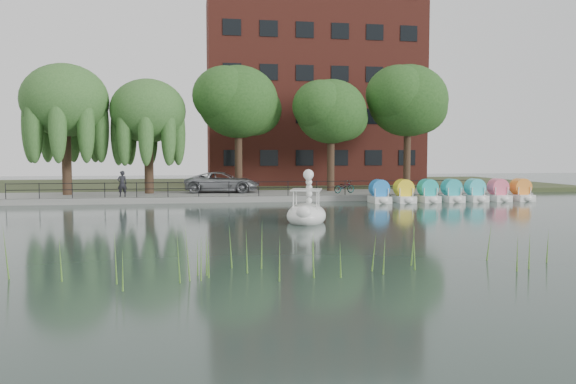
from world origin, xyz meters
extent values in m
plane|color=#33443D|center=(0.00, 0.00, 0.00)|extent=(120.00, 120.00, 0.00)
cube|color=gray|center=(0.00, 16.00, 0.20)|extent=(40.00, 6.00, 0.40)
cube|color=gray|center=(0.00, 13.05, 0.20)|extent=(40.00, 0.25, 0.40)
cube|color=#47512D|center=(0.00, 30.00, 0.18)|extent=(60.00, 22.00, 0.36)
cylinder|color=black|center=(0.00, 13.25, 1.35)|extent=(32.00, 0.04, 0.04)
cylinder|color=black|center=(0.00, 13.25, 0.95)|extent=(32.00, 0.04, 0.04)
cylinder|color=black|center=(0.00, 13.25, 0.90)|extent=(0.05, 0.05, 1.00)
cube|color=#4C1E16|center=(7.00, 30.00, 9.36)|extent=(20.00, 10.00, 18.00)
cylinder|color=#473323|center=(-13.00, 16.50, 2.50)|extent=(0.60, 0.60, 4.20)
ellipsoid|color=#4A7C38|center=(-13.00, 16.50, 6.91)|extent=(5.88, 5.88, 5.00)
cylinder|color=#473323|center=(-7.50, 17.00, 2.30)|extent=(0.60, 0.60, 3.80)
ellipsoid|color=#4A7C38|center=(-7.50, 17.00, 6.29)|extent=(5.32, 5.32, 4.52)
cylinder|color=#473323|center=(-1.00, 18.00, 2.65)|extent=(0.60, 0.60, 4.50)
ellipsoid|color=#386627|center=(-1.00, 18.00, 7.10)|extent=(6.00, 6.00, 5.10)
cylinder|color=#473323|center=(6.00, 17.50, 2.42)|extent=(0.60, 0.60, 4.05)
ellipsoid|color=#386627|center=(6.00, 17.50, 6.43)|extent=(5.40, 5.40, 4.59)
cylinder|color=#473323|center=(12.50, 18.50, 2.76)|extent=(0.60, 0.60, 4.72)
ellipsoid|color=#386627|center=(12.50, 18.50, 7.44)|extent=(6.30, 6.30, 5.36)
imported|color=gray|center=(-2.28, 17.05, 1.26)|extent=(3.67, 6.54, 1.73)
imported|color=gray|center=(6.39, 14.95, 0.90)|extent=(1.13, 1.82, 1.00)
imported|color=black|center=(-9.00, 14.05, 1.39)|extent=(0.84, 0.70, 1.98)
ellipsoid|color=white|center=(1.02, 1.73, 0.33)|extent=(2.62, 3.36, 0.65)
cube|color=white|center=(0.99, 1.62, 0.65)|extent=(1.53, 1.60, 0.33)
cube|color=white|center=(1.00, 1.68, 1.56)|extent=(1.73, 1.80, 0.07)
ellipsoid|color=white|center=(0.66, 0.53, 0.60)|extent=(0.81, 0.71, 0.61)
sphere|color=white|center=(1.30, 2.67, 2.24)|extent=(0.52, 0.52, 0.52)
cone|color=black|center=(1.40, 3.00, 2.20)|extent=(0.29, 0.33, 0.22)
cylinder|color=yellow|center=(1.36, 2.86, 2.22)|extent=(0.30, 0.19, 0.28)
cube|color=white|center=(7.84, 11.29, 0.22)|extent=(1.15, 1.70, 0.44)
cylinder|color=#2483E4|center=(7.84, 11.39, 0.95)|extent=(0.90, 1.20, 0.90)
cube|color=white|center=(9.54, 11.29, 0.22)|extent=(1.15, 1.70, 0.44)
cylinder|color=yellow|center=(9.54, 11.39, 0.95)|extent=(0.90, 1.20, 0.90)
cube|color=white|center=(11.24, 11.29, 0.22)|extent=(1.15, 1.70, 0.44)
cylinder|color=#22B8B2|center=(11.24, 11.39, 0.95)|extent=(0.90, 1.20, 0.90)
cube|color=white|center=(12.94, 11.29, 0.22)|extent=(1.15, 1.70, 0.44)
cylinder|color=#2AB2BA|center=(12.94, 11.39, 0.95)|extent=(0.90, 1.20, 0.90)
cube|color=white|center=(14.64, 11.29, 0.22)|extent=(1.15, 1.70, 0.44)
cylinder|color=#40D0DC|center=(14.64, 11.39, 0.95)|extent=(0.90, 1.20, 0.90)
cube|color=white|center=(16.34, 11.29, 0.22)|extent=(1.15, 1.70, 0.44)
cylinder|color=#F86484|center=(16.34, 11.39, 0.95)|extent=(0.90, 1.20, 0.90)
cube|color=white|center=(18.04, 11.29, 0.22)|extent=(1.15, 1.70, 0.44)
cylinder|color=orange|center=(18.04, 11.39, 0.95)|extent=(0.90, 1.20, 0.90)
camera|label=1|loc=(-4.09, -24.29, 3.30)|focal=35.00mm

